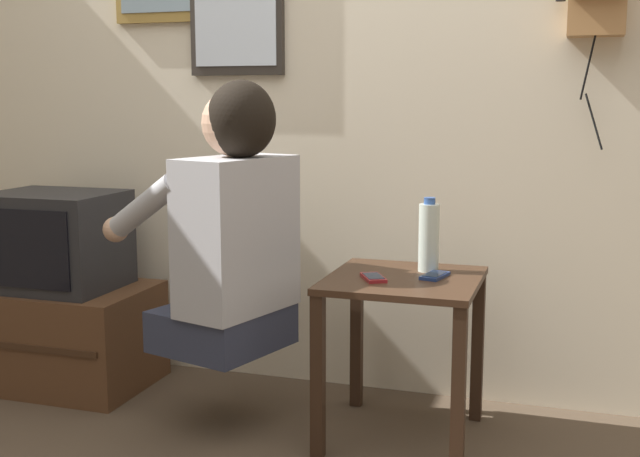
{
  "coord_description": "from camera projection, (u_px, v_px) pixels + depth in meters",
  "views": [
    {
      "loc": [
        0.83,
        -1.73,
        1.12
      ],
      "look_at": [
        0.03,
        0.72,
        0.7
      ],
      "focal_mm": 45.0,
      "sensor_mm": 36.0,
      "label": 1
    }
  ],
  "objects": [
    {
      "name": "water_bottle",
      "position": [
        429.0,
        237.0,
        2.67
      ],
      "size": [
        0.07,
        0.07,
        0.25
      ],
      "color": "silver",
      "rests_on": "side_table"
    },
    {
      "name": "tv_stand",
      "position": [
        63.0,
        335.0,
        3.17
      ],
      "size": [
        0.69,
        0.47,
        0.39
      ],
      "color": "#51331E",
      "rests_on": "ground_plane"
    },
    {
      "name": "person",
      "position": [
        231.0,
        226.0,
        2.65
      ],
      "size": [
        0.63,
        0.55,
        0.9
      ],
      "rotation": [
        0.0,
        0.0,
        1.29
      ],
      "color": "#2D3347",
      "rests_on": "ground_plane"
    },
    {
      "name": "cell_phone_held",
      "position": [
        373.0,
        277.0,
        2.57
      ],
      "size": [
        0.11,
        0.14,
        0.01
      ],
      "rotation": [
        0.0,
        0.0,
        0.5
      ],
      "color": "maroon",
      "rests_on": "side_table"
    },
    {
      "name": "wall_back",
      "position": [
        353.0,
        57.0,
        3.0
      ],
      "size": [
        6.8,
        0.05,
        2.55
      ],
      "color": "beige",
      "rests_on": "ground_plane"
    },
    {
      "name": "television",
      "position": [
        55.0,
        240.0,
        3.1
      ],
      "size": [
        0.48,
        0.39,
        0.37
      ],
      "color": "#232326",
      "rests_on": "tv_stand"
    },
    {
      "name": "side_table",
      "position": [
        403.0,
        312.0,
        2.62
      ],
      "size": [
        0.49,
        0.51,
        0.55
      ],
      "color": "#382316",
      "rests_on": "ground_plane"
    },
    {
      "name": "cell_phone_spare",
      "position": [
        435.0,
        276.0,
        2.59
      ],
      "size": [
        0.09,
        0.13,
        0.01
      ],
      "rotation": [
        0.0,
        0.0,
        -0.22
      ],
      "color": "navy",
      "rests_on": "side_table"
    }
  ]
}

